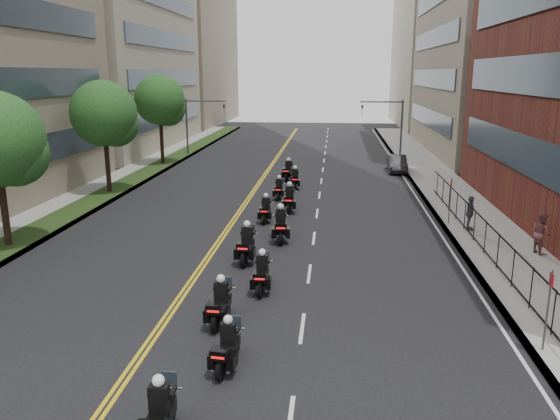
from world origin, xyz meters
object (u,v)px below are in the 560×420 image
at_px(motorcycle_1, 227,348).
at_px(pedestrian_c, 470,213).
at_px(motorcycle_4, 247,246).
at_px(motorcycle_9, 295,179).
at_px(motorcycle_10, 288,171).
at_px(parked_sedan, 397,164).
at_px(motorcycle_3, 262,275).
at_px(motorcycle_5, 281,226).
at_px(motorcycle_8, 279,190).
at_px(motorcycle_2, 220,305).
at_px(motorcycle_7, 289,200).
at_px(motorcycle_6, 266,210).
at_px(pedestrian_b, 541,233).
at_px(motorcycle_0, 158,419).

bearing_deg(motorcycle_1, pedestrian_c, 61.54).
bearing_deg(motorcycle_4, motorcycle_9, 87.28).
xyz_separation_m(motorcycle_10, parked_sedan, (8.77, 4.50, 0.00)).
bearing_deg(motorcycle_3, motorcycle_10, 90.48).
height_order(motorcycle_10, parked_sedan, motorcycle_10).
distance_m(motorcycle_3, motorcycle_5, 6.46).
xyz_separation_m(motorcycle_5, parked_sedan, (7.84, 20.13, -0.04)).
bearing_deg(motorcycle_8, motorcycle_3, -87.70).
xyz_separation_m(motorcycle_9, pedestrian_c, (9.83, -10.27, 0.41)).
xyz_separation_m(motorcycle_8, pedestrian_c, (10.64, -6.85, 0.44)).
bearing_deg(motorcycle_1, motorcycle_2, 111.57).
relative_size(motorcycle_4, motorcycle_7, 1.02).
relative_size(motorcycle_3, motorcycle_4, 0.89).
xyz_separation_m(motorcycle_5, motorcycle_10, (-0.94, 15.63, -0.05)).
relative_size(motorcycle_7, pedestrian_c, 1.34).
xyz_separation_m(motorcycle_5, motorcycle_6, (-1.18, 3.47, -0.10)).
height_order(motorcycle_7, pedestrian_b, pedestrian_b).
bearing_deg(motorcycle_7, pedestrian_b, -31.59).
distance_m(motorcycle_6, pedestrian_b, 13.93).
height_order(motorcycle_0, motorcycle_8, motorcycle_0).
distance_m(motorcycle_3, motorcycle_9, 19.06).
height_order(motorcycle_2, motorcycle_5, motorcycle_5).
xyz_separation_m(motorcycle_9, parked_sedan, (8.03, 7.53, 0.05)).
xyz_separation_m(motorcycle_5, pedestrian_c, (9.64, 2.33, 0.32)).
relative_size(motorcycle_9, motorcycle_10, 0.94).
xyz_separation_m(motorcycle_5, motorcycle_9, (-0.19, 12.60, -0.09)).
relative_size(motorcycle_4, motorcycle_6, 1.15).
relative_size(motorcycle_5, pedestrian_b, 1.33).
bearing_deg(motorcycle_9, motorcycle_3, -91.46).
xyz_separation_m(motorcycle_8, motorcycle_9, (0.81, 3.42, 0.03)).
bearing_deg(motorcycle_9, motorcycle_7, -90.53).
xyz_separation_m(motorcycle_3, motorcycle_9, (-0.11, 19.06, 0.00)).
distance_m(motorcycle_0, motorcycle_2, 6.18).
relative_size(motorcycle_4, motorcycle_9, 1.12).
distance_m(motorcycle_0, motorcycle_7, 21.46).
bearing_deg(pedestrian_c, motorcycle_7, 81.90).
xyz_separation_m(motorcycle_6, motorcycle_8, (0.17, 5.71, -0.01)).
bearing_deg(motorcycle_0, motorcycle_1, 74.97).
bearing_deg(pedestrian_b, motorcycle_3, 97.47).
bearing_deg(parked_sedan, motorcycle_10, -151.81).
bearing_deg(motorcycle_9, motorcycle_10, 102.00).
bearing_deg(motorcycle_3, motorcycle_1, -94.09).
height_order(motorcycle_1, motorcycle_4, motorcycle_4).
bearing_deg(parked_sedan, motorcycle_0, -103.21).
relative_size(motorcycle_0, pedestrian_b, 1.19).
relative_size(motorcycle_7, pedestrian_b, 1.29).
bearing_deg(pedestrian_b, motorcycle_0, 121.34).
bearing_deg(motorcycle_9, motorcycle_8, -105.16).
xyz_separation_m(motorcycle_7, motorcycle_8, (-0.96, 3.29, -0.09)).
distance_m(motorcycle_1, pedestrian_c, 17.57).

